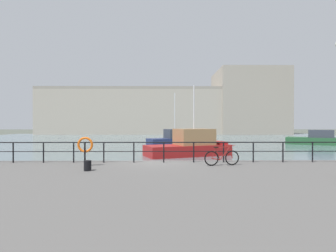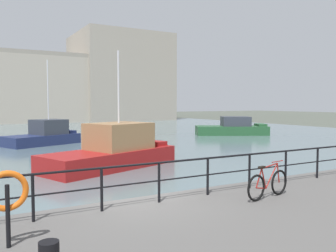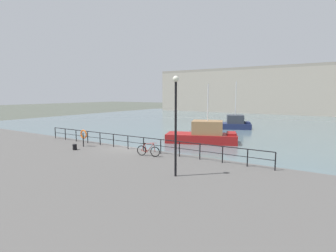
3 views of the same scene
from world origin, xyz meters
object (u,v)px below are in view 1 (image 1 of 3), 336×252
at_px(harbor_building, 190,110).
at_px(mooring_bollard, 88,166).
at_px(life_ring_stand, 85,146).
at_px(moored_cabin_cruiser, 190,145).
at_px(moored_green_narrowboat, 318,139).
at_px(moored_blue_motorboat, 172,139).
at_px(parked_bicycle, 222,157).

bearing_deg(harbor_building, mooring_bollard, -99.09).
distance_m(harbor_building, life_ring_stand, 64.27).
height_order(harbor_building, moored_cabin_cruiser, harbor_building).
height_order(moored_cabin_cruiser, mooring_bollard, moored_cabin_cruiser).
distance_m(mooring_bollard, life_ring_stand, 1.55).
bearing_deg(life_ring_stand, moored_green_narrowboat, 43.27).
xyz_separation_m(harbor_building, moored_green_narrowboat, (13.19, -40.59, -5.96)).
relative_size(harbor_building, life_ring_stand, 46.71).
distance_m(harbor_building, mooring_bollard, 65.51).
relative_size(harbor_building, moored_green_narrowboat, 8.24).
height_order(moored_blue_motorboat, moored_green_narrowboat, moored_blue_motorboat).
xyz_separation_m(harbor_building, parked_bicycle, (-4.24, -63.04, -5.57)).
bearing_deg(moored_green_narrowboat, harbor_building, 135.56).
bearing_deg(harbor_building, parked_bicycle, -93.85).
bearing_deg(mooring_bollard, harbor_building, 80.91).
bearing_deg(harbor_building, life_ring_stand, -99.69).
bearing_deg(moored_blue_motorboat, parked_bicycle, -108.52).
xyz_separation_m(moored_blue_motorboat, moored_cabin_cruiser, (1.28, -12.55, 0.12)).
relative_size(moored_blue_motorboat, moored_green_narrowboat, 0.87).
bearing_deg(life_ring_stand, harbor_building, 80.31).
distance_m(harbor_building, parked_bicycle, 63.43).
bearing_deg(life_ring_stand, mooring_bollard, -69.63).
xyz_separation_m(moored_blue_motorboat, life_ring_stand, (-4.71, -23.06, 0.93)).
bearing_deg(mooring_bollard, parked_bicycle, 12.94).
bearing_deg(moored_cabin_cruiser, harbor_building, 63.83).
distance_m(harbor_building, moored_green_narrowboat, 43.09).
bearing_deg(moored_blue_motorboat, moored_cabin_cruiser, -107.30).
relative_size(moored_green_narrowboat, parked_bicycle, 4.51).
bearing_deg(moored_blue_motorboat, harbor_building, 58.29).
relative_size(harbor_building, moored_cabin_cruiser, 8.42).
height_order(moored_blue_motorboat, mooring_bollard, moored_blue_motorboat).
relative_size(moored_blue_motorboat, mooring_bollard, 15.66).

